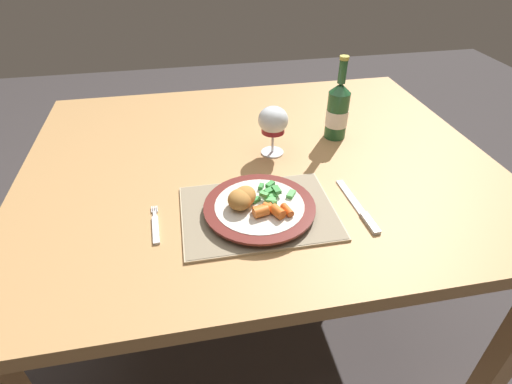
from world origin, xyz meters
TOP-DOWN VIEW (x-y plane):
  - ground_plane at (0.00, 0.00)m, footprint 6.00×6.00m
  - dining_table at (0.00, 0.00)m, footprint 1.29×1.05m
  - placemat at (-0.05, -0.24)m, footprint 0.35×0.26m
  - dinner_plate at (-0.05, -0.24)m, footprint 0.26×0.26m
  - breaded_croquettes at (-0.09, -0.24)m, footprint 0.08×0.09m
  - green_beans_pile at (-0.01, -0.22)m, footprint 0.11×0.09m
  - glazed_carrots at (-0.03, -0.28)m, footprint 0.09×0.06m
  - fork at (-0.28, -0.25)m, footprint 0.02×0.13m
  - table_knife at (0.19, -0.28)m, footprint 0.03×0.21m
  - wine_glass at (0.04, 0.02)m, footprint 0.08×0.08m
  - bottle at (0.25, 0.08)m, footprint 0.07×0.07m

SIDE VIEW (x-z plane):
  - ground_plane at x=0.00m, z-range 0.00..0.00m
  - dining_table at x=0.00m, z-range 0.29..1.03m
  - fork at x=-0.28m, z-range 0.74..0.75m
  - table_knife at x=0.19m, z-range 0.74..0.75m
  - placemat at x=-0.05m, z-range 0.74..0.75m
  - dinner_plate at x=-0.05m, z-range 0.75..0.77m
  - green_beans_pile at x=-0.01m, z-range 0.76..0.78m
  - glazed_carrots at x=-0.03m, z-range 0.76..0.79m
  - breaded_croquettes at x=-0.09m, z-range 0.77..0.81m
  - bottle at x=0.25m, z-range 0.70..0.95m
  - wine_glass at x=0.04m, z-range 0.77..0.91m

